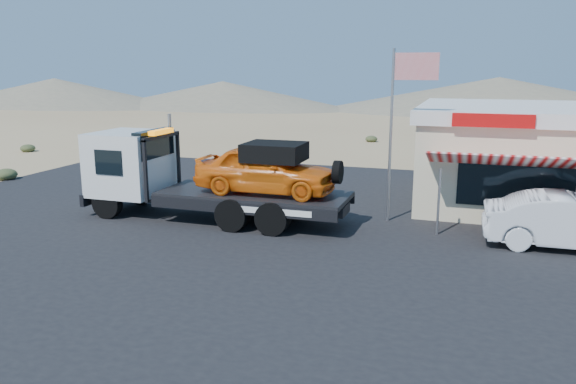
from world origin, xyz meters
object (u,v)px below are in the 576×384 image
Objects in this scene: white_sedan at (571,222)px; jerky_store at (554,156)px; flagpole at (398,116)px; tow_truck at (208,173)px.

jerky_store reaches higher than white_sedan.
flagpole is at bearing -141.21° from jerky_store.
white_sedan is 0.84× the size of flagpole.
white_sedan is (11.88, 0.31, -0.86)m from tow_truck.
jerky_store is (11.99, 6.20, 0.28)m from tow_truck.
white_sedan is at bearing -91.05° from jerky_store.
white_sedan is 6.00m from jerky_store.
white_sedan is 6.35m from flagpole.
flagpole reaches higher than jerky_store.
tow_truck is 13.50m from jerky_store.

